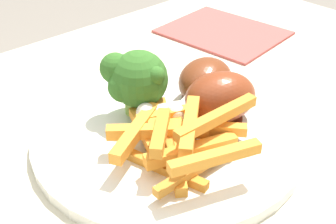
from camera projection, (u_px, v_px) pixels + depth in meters
The scene contains 7 objects.
dinner_plate at pixel (168, 133), 0.44m from camera, with size 0.27×0.27×0.01m, color white.
broccoli_floret_front at pixel (133, 85), 0.45m from camera, with size 0.05×0.04×0.06m.
broccoli_floret_middle at pixel (134, 79), 0.44m from camera, with size 0.06×0.07×0.07m.
carrot_fries_pile at pixel (179, 137), 0.39m from camera, with size 0.14×0.14×0.04m.
chicken_drumstick_near at pixel (217, 98), 0.44m from camera, with size 0.13×0.08×0.05m.
chicken_drumstick_far at pixel (204, 83), 0.47m from camera, with size 0.12×0.08×0.05m.
napkin at pixel (223, 32), 0.67m from camera, with size 0.17×0.14×0.00m, color #B74C47.
Camera 1 is at (-0.21, -0.23, 0.97)m, focal length 46.71 mm.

